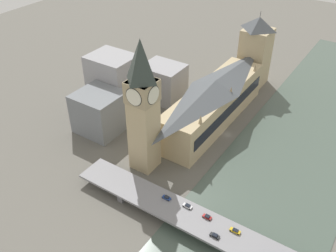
{
  "coord_description": "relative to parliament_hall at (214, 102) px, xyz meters",
  "views": [
    {
      "loc": [
        -69.47,
        168.73,
        132.18
      ],
      "look_at": [
        18.31,
        36.24,
        20.36
      ],
      "focal_mm": 40.0,
      "sensor_mm": 36.0,
      "label": 1
    }
  ],
  "objects": [
    {
      "name": "ground_plane",
      "position": [
        -14.23,
        8.0,
        -14.15
      ],
      "size": [
        600.0,
        600.0,
        0.0
      ],
      "primitive_type": "plane",
      "color": "#605E56"
    },
    {
      "name": "river_water",
      "position": [
        -53.35,
        8.0,
        -14.0
      ],
      "size": [
        66.24,
        360.0,
        0.3
      ],
      "primitive_type": "cube",
      "color": "#47564C",
      "rests_on": "ground_plane"
    },
    {
      "name": "parliament_hall",
      "position": [
        0.0,
        0.0,
        0.0
      ],
      "size": [
        22.92,
        93.72,
        28.47
      ],
      "color": "tan",
      "rests_on": "ground_plane"
    },
    {
      "name": "clock_tower",
      "position": [
        10.13,
        56.93,
        23.35
      ],
      "size": [
        13.36,
        13.36,
        71.28
      ],
      "color": "tan",
      "rests_on": "ground_plane"
    },
    {
      "name": "victoria_tower",
      "position": [
        0.06,
        -60.16,
        10.34
      ],
      "size": [
        18.61,
        18.61,
        52.97
      ],
      "color": "tan",
      "rests_on": "ground_plane"
    },
    {
      "name": "road_bridge",
      "position": [
        -53.35,
        78.86,
        -9.39
      ],
      "size": [
        164.48,
        15.72,
        5.79
      ],
      "color": "slate",
      "rests_on": "ground_plane"
    },
    {
      "name": "car_northbound_mid",
      "position": [
        -26.74,
        74.89,
        -7.66
      ],
      "size": [
        4.41,
        1.86,
        1.39
      ],
      "color": "silver",
      "rests_on": "road_bridge"
    },
    {
      "name": "car_northbound_tail",
      "position": [
        -37.09,
        75.52,
        -7.68
      ],
      "size": [
        4.02,
        1.88,
        1.34
      ],
      "color": "maroon",
      "rests_on": "road_bridge"
    },
    {
      "name": "car_southbound_lead",
      "position": [
        -44.51,
        82.62,
        -7.68
      ],
      "size": [
        4.2,
        1.82,
        1.32
      ],
      "color": "black",
      "rests_on": "road_bridge"
    },
    {
      "name": "car_southbound_mid",
      "position": [
        -50.49,
        75.75,
        -7.64
      ],
      "size": [
        4.62,
        1.75,
        1.39
      ],
      "color": "gold",
      "rests_on": "road_bridge"
    },
    {
      "name": "car_southbound_extra",
      "position": [
        -16.08,
        75.87,
        -7.66
      ],
      "size": [
        4.09,
        1.86,
        1.4
      ],
      "color": "navy",
      "rests_on": "road_bridge"
    },
    {
      "name": "city_block_west",
      "position": [
        51.96,
        44.75,
        -1.88
      ],
      "size": [
        25.95,
        24.89,
        24.54
      ],
      "color": "slate",
      "rests_on": "ground_plane"
    },
    {
      "name": "city_block_center",
      "position": [
        61.34,
        20.71,
        4.09
      ],
      "size": [
        27.72,
        22.75,
        36.48
      ],
      "color": "#939399",
      "rests_on": "ground_plane"
    },
    {
      "name": "city_block_east",
      "position": [
        41.09,
        -6.12,
        -1.93
      ],
      "size": [
        26.15,
        21.64,
        24.45
      ],
      "color": "#939399",
      "rests_on": "ground_plane"
    }
  ]
}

